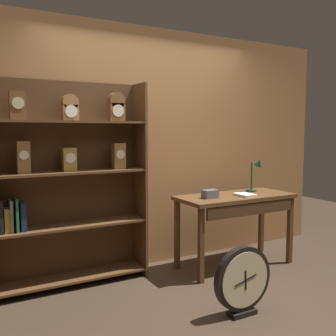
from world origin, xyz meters
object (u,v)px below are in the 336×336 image
at_px(bookshelf, 69,182).
at_px(desk_lamp, 256,172).
at_px(workbench, 237,205).
at_px(toolbox_small, 210,194).
at_px(open_repair_manual, 245,195).
at_px(round_clock_large, 243,280).

bearing_deg(bookshelf, desk_lamp, -8.05).
xyz_separation_m(workbench, toolbox_small, (-0.35, 0.00, 0.15)).
bearing_deg(open_repair_manual, desk_lamp, 28.77).
xyz_separation_m(desk_lamp, open_repair_manual, (-0.30, -0.17, -0.22)).
distance_m(workbench, round_clock_large, 1.21).
bearing_deg(open_repair_manual, workbench, 121.86).
distance_m(bookshelf, desk_lamp, 2.09).
relative_size(open_repair_manual, round_clock_large, 0.39).
relative_size(workbench, desk_lamp, 3.29).
height_order(open_repair_manual, round_clock_large, open_repair_manual).
distance_m(bookshelf, workbench, 1.79).
relative_size(workbench, open_repair_manual, 5.91).
bearing_deg(bookshelf, workbench, -12.81).
bearing_deg(desk_lamp, workbench, -164.46).
bearing_deg(desk_lamp, toolbox_small, -172.15).
height_order(bookshelf, toolbox_small, bookshelf).
height_order(workbench, toolbox_small, toolbox_small).
relative_size(toolbox_small, round_clock_large, 0.27).
height_order(workbench, open_repair_manual, open_repair_manual).
height_order(desk_lamp, round_clock_large, desk_lamp).
relative_size(bookshelf, round_clock_large, 3.45).
height_order(desk_lamp, toolbox_small, desk_lamp).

